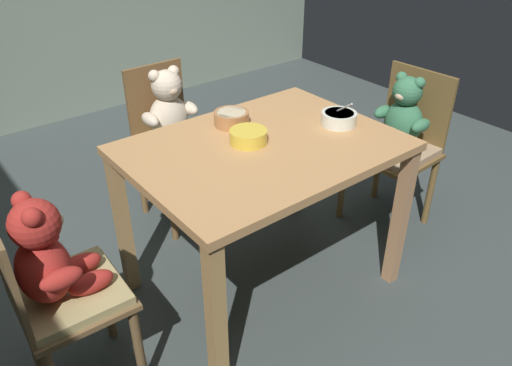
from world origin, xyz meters
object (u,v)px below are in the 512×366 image
at_px(teddy_chair_near_right, 400,131).
at_px(porridge_bowl_white_near_right, 339,118).
at_px(porridge_bowl_terracotta_far_center, 232,118).
at_px(dining_table, 263,166).
at_px(teddy_chair_far_center, 171,125).
at_px(teddy_chair_near_left, 53,274).
at_px(porridge_bowl_yellow_center, 248,136).

bearing_deg(teddy_chair_near_right, porridge_bowl_white_near_right, 1.85).
height_order(teddy_chair_near_right, porridge_bowl_terracotta_far_center, teddy_chair_near_right).
relative_size(porridge_bowl_white_near_right, porridge_bowl_terracotta_far_center, 1.06).
distance_m(dining_table, teddy_chair_far_center, 0.79).
bearing_deg(dining_table, porridge_bowl_terracotta_far_center, 87.60).
relative_size(teddy_chair_near_left, teddy_chair_near_right, 1.01).
relative_size(teddy_chair_far_center, porridge_bowl_terracotta_far_center, 5.58).
distance_m(teddy_chair_far_center, porridge_bowl_yellow_center, 0.77).
relative_size(teddy_chair_near_left, porridge_bowl_white_near_right, 5.23).
xyz_separation_m(dining_table, porridge_bowl_terracotta_far_center, (0.01, 0.24, 0.14)).
height_order(teddy_chair_far_center, porridge_bowl_yellow_center, teddy_chair_far_center).
bearing_deg(teddy_chair_near_left, teddy_chair_far_center, 43.07).
bearing_deg(teddy_chair_near_left, porridge_bowl_terracotta_far_center, 17.10).
bearing_deg(teddy_chair_near_right, porridge_bowl_yellow_center, -6.36).
bearing_deg(porridge_bowl_terracotta_far_center, dining_table, -92.40).
xyz_separation_m(teddy_chair_near_left, porridge_bowl_yellow_center, (0.88, 0.06, 0.22)).
distance_m(dining_table, porridge_bowl_terracotta_far_center, 0.27).
height_order(dining_table, porridge_bowl_white_near_right, porridge_bowl_white_near_right).
bearing_deg(dining_table, teddy_chair_far_center, 90.21).
bearing_deg(porridge_bowl_white_near_right, teddy_chair_far_center, 114.97).
distance_m(teddy_chair_far_center, teddy_chair_near_right, 1.22).
xyz_separation_m(teddy_chair_near_left, teddy_chair_near_right, (1.84, -0.00, -0.01)).
bearing_deg(porridge_bowl_yellow_center, teddy_chair_far_center, 87.16).
bearing_deg(porridge_bowl_white_near_right, porridge_bowl_terracotta_far_center, 142.21).
bearing_deg(porridge_bowl_yellow_center, porridge_bowl_terracotta_far_center, 75.26).
height_order(teddy_chair_near_right, porridge_bowl_white_near_right, porridge_bowl_white_near_right).
relative_size(porridge_bowl_yellow_center, porridge_bowl_white_near_right, 0.95).
bearing_deg(dining_table, teddy_chair_near_right, -0.91).
height_order(teddy_chair_near_left, teddy_chair_far_center, teddy_chair_far_center).
xyz_separation_m(dining_table, teddy_chair_near_right, (0.92, -0.01, -0.10)).
height_order(porridge_bowl_white_near_right, porridge_bowl_terracotta_far_center, porridge_bowl_white_near_right).
bearing_deg(porridge_bowl_terracotta_far_center, teddy_chair_near_right, -15.46).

